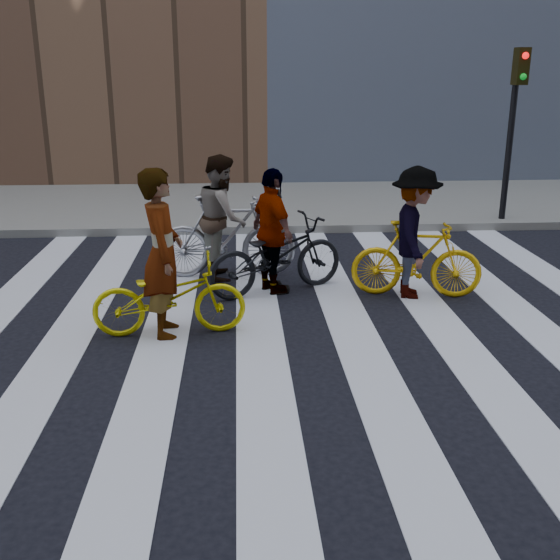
{
  "coord_description": "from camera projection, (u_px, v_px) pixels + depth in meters",
  "views": [
    {
      "loc": [
        -0.77,
        -6.93,
        2.93
      ],
      "look_at": [
        -0.3,
        0.3,
        0.6
      ],
      "focal_mm": 42.0,
      "sensor_mm": 36.0,
      "label": 1
    }
  ],
  "objects": [
    {
      "name": "rider_left",
      "position": [
        162.0,
        254.0,
        7.34
      ],
      "size": [
        0.52,
        0.74,
        1.93
      ],
      "primitive_type": "imported",
      "rotation": [
        0.0,
        0.0,
        1.65
      ],
      "color": "slate",
      "rests_on": "ground"
    },
    {
      "name": "bike_silver_mid",
      "position": [
        226.0,
        236.0,
        9.57
      ],
      "size": [
        2.06,
        0.63,
        1.23
      ],
      "primitive_type": "imported",
      "rotation": [
        0.0,
        0.0,
        1.59
      ],
      "color": "#9C9DA5",
      "rests_on": "ground"
    },
    {
      "name": "rider_rear",
      "position": [
        273.0,
        232.0,
        8.8
      ],
      "size": [
        0.79,
        1.09,
        1.71
      ],
      "primitive_type": "imported",
      "rotation": [
        0.0,
        0.0,
        1.99
      ],
      "color": "slate",
      "rests_on": "ground"
    },
    {
      "name": "zebra_crosswalk",
      "position": [
        308.0,
        337.0,
        7.53
      ],
      "size": [
        8.25,
        10.0,
        0.01
      ],
      "color": "silver",
      "rests_on": "ground"
    },
    {
      "name": "bike_yellow_left",
      "position": [
        169.0,
        296.0,
        7.5
      ],
      "size": [
        1.79,
        0.74,
        0.92
      ],
      "primitive_type": "imported",
      "rotation": [
        0.0,
        0.0,
        1.65
      ],
      "color": "yellow",
      "rests_on": "ground"
    },
    {
      "name": "rider_right",
      "position": [
        415.0,
        233.0,
        8.64
      ],
      "size": [
        0.85,
        1.24,
        1.76
      ],
      "primitive_type": "imported",
      "rotation": [
        0.0,
        0.0,
        1.38
      ],
      "color": "slate",
      "rests_on": "ground"
    },
    {
      "name": "bike_yellow_right",
      "position": [
        416.0,
        259.0,
        8.75
      ],
      "size": [
        1.79,
        0.81,
        1.04
      ],
      "primitive_type": "imported",
      "rotation": [
        0.0,
        0.0,
        1.38
      ],
      "color": "yellow",
      "rests_on": "ground"
    },
    {
      "name": "bike_dark_rear",
      "position": [
        276.0,
        255.0,
        8.91
      ],
      "size": [
        2.11,
        1.46,
        1.05
      ],
      "primitive_type": "imported",
      "rotation": [
        0.0,
        0.0,
        1.99
      ],
      "color": "black",
      "rests_on": "ground"
    },
    {
      "name": "ground",
      "position": [
        308.0,
        337.0,
        7.53
      ],
      "size": [
        100.0,
        100.0,
        0.0
      ],
      "primitive_type": "plane",
      "color": "black",
      "rests_on": "ground"
    },
    {
      "name": "rider_mid",
      "position": [
        222.0,
        217.0,
        9.48
      ],
      "size": [
        0.7,
        0.89,
        1.8
      ],
      "primitive_type": "imported",
      "rotation": [
        0.0,
        0.0,
        1.59
      ],
      "color": "slate",
      "rests_on": "ground"
    },
    {
      "name": "sidewalk_far",
      "position": [
        273.0,
        204.0,
        14.63
      ],
      "size": [
        100.0,
        5.0,
        0.15
      ],
      "primitive_type": "cube",
      "color": "slate",
      "rests_on": "ground"
    },
    {
      "name": "traffic_signal",
      "position": [
        515.0,
        107.0,
        12.16
      ],
      "size": [
        0.22,
        0.42,
        3.33
      ],
      "color": "black",
      "rests_on": "ground"
    }
  ]
}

